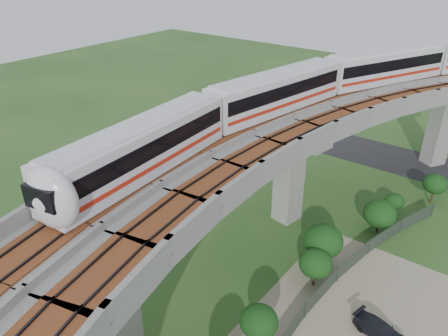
{
  "coord_description": "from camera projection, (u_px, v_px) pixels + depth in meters",
  "views": [
    {
      "loc": [
        17.71,
        -21.82,
        24.19
      ],
      "look_at": [
        -1.65,
        3.69,
        7.5
      ],
      "focal_mm": 35.0,
      "sensor_mm": 36.0,
      "label": 1
    }
  ],
  "objects": [
    {
      "name": "tree_2",
      "position": [
        380.0,
        214.0,
        39.92
      ],
      "size": [
        2.99,
        2.99,
        3.3
      ],
      "color": "#382314",
      "rests_on": "ground"
    },
    {
      "name": "metro_train",
      "position": [
        347.0,
        84.0,
        40.87
      ],
      "size": [
        21.23,
        58.74,
        3.64
      ],
      "color": "silver",
      "rests_on": "ground"
    },
    {
      "name": "fence",
      "position": [
        322.0,
        318.0,
        30.51
      ],
      "size": [
        3.87,
        38.73,
        1.5
      ],
      "color": "#2D382D",
      "rests_on": "ground"
    },
    {
      "name": "tree_1",
      "position": [
        394.0,
        201.0,
        42.86
      ],
      "size": [
        1.91,
        1.91,
        2.29
      ],
      "color": "#382314",
      "rests_on": "ground"
    },
    {
      "name": "tree_3",
      "position": [
        323.0,
        241.0,
        35.27
      ],
      "size": [
        3.2,
        3.2,
        4.02
      ],
      "color": "#382314",
      "rests_on": "ground"
    },
    {
      "name": "tree_5",
      "position": [
        259.0,
        322.0,
        28.03
      ],
      "size": [
        2.53,
        2.53,
        3.55
      ],
      "color": "#382314",
      "rests_on": "ground"
    },
    {
      "name": "car_dark",
      "position": [
        381.0,
        330.0,
        29.76
      ],
      "size": [
        4.08,
        2.36,
        1.11
      ],
      "primitive_type": "imported",
      "rotation": [
        0.0,
        0.0,
        1.35
      ],
      "color": "black",
      "rests_on": "dirt_lot"
    },
    {
      "name": "viaduct",
      "position": [
        255.0,
        190.0,
        29.85
      ],
      "size": [
        19.58,
        73.98,
        11.4
      ],
      "color": "#99968E",
      "rests_on": "ground"
    },
    {
      "name": "tree_0",
      "position": [
        435.0,
        184.0,
        44.28
      ],
      "size": [
        2.4,
        2.4,
        3.32
      ],
      "color": "#382314",
      "rests_on": "ground"
    },
    {
      "name": "ground",
      "position": [
        213.0,
        270.0,
        36.09
      ],
      "size": [
        160.0,
        160.0,
        0.0
      ],
      "primitive_type": "plane",
      "color": "#2A5220",
      "rests_on": "ground"
    },
    {
      "name": "tree_4",
      "position": [
        315.0,
        264.0,
        33.55
      ],
      "size": [
        2.61,
        2.61,
        3.27
      ],
      "color": "#382314",
      "rests_on": "ground"
    },
    {
      "name": "asphalt_road",
      "position": [
        355.0,
        148.0,
        57.28
      ],
      "size": [
        60.0,
        8.0,
        0.03
      ],
      "primitive_type": "cube",
      "color": "#232326",
      "rests_on": "ground"
    }
  ]
}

